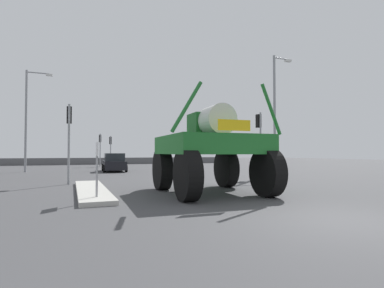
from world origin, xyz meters
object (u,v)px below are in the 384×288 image
at_px(traffic_signal_far_left, 110,144).
at_px(streetlight_near_right, 276,109).
at_px(traffic_signal_near_right, 259,130).
at_px(sedan_ahead, 114,163).
at_px(lane_arrow_sign, 97,159).
at_px(traffic_signal_near_left, 69,126).
at_px(streetlight_far_left, 28,115).
at_px(oversize_sprayer, 210,149).
at_px(traffic_signal_far_right, 100,143).

xyz_separation_m(traffic_signal_far_left, streetlight_near_right, (9.80, -17.27, 2.25)).
bearing_deg(traffic_signal_near_right, sedan_ahead, 128.32).
height_order(lane_arrow_sign, sedan_ahead, lane_arrow_sign).
height_order(sedan_ahead, streetlight_near_right, streetlight_near_right).
height_order(sedan_ahead, traffic_signal_near_right, traffic_signal_near_right).
xyz_separation_m(sedan_ahead, traffic_signal_near_left, (-3.47, -9.80, 2.18)).
height_order(traffic_signal_near_right, streetlight_far_left, streetlight_far_left).
height_order(traffic_signal_near_right, traffic_signal_far_left, traffic_signal_near_right).
bearing_deg(traffic_signal_far_left, traffic_signal_near_right, -70.26).
relative_size(sedan_ahead, traffic_signal_near_right, 1.02).
height_order(lane_arrow_sign, oversize_sprayer, oversize_sprayer).
xyz_separation_m(sedan_ahead, traffic_signal_far_right, (-0.34, 9.54, 1.99)).
bearing_deg(traffic_signal_near_right, traffic_signal_near_left, 179.99).
distance_m(sedan_ahead, streetlight_near_right, 13.75).
height_order(lane_arrow_sign, streetlight_near_right, streetlight_near_right).
distance_m(traffic_signal_near_left, traffic_signal_far_right, 19.59).
bearing_deg(sedan_ahead, streetlight_far_left, 78.42).
relative_size(oversize_sprayer, sedan_ahead, 1.22).
bearing_deg(streetlight_near_right, traffic_signal_far_left, 119.57).
distance_m(sedan_ahead, streetlight_far_left, 7.91).
xyz_separation_m(lane_arrow_sign, oversize_sprayer, (4.24, 0.48, 0.34)).
bearing_deg(streetlight_near_right, oversize_sprayer, -139.18).
height_order(oversize_sprayer, streetlight_near_right, streetlight_near_right).
height_order(traffic_signal_far_right, streetlight_far_left, streetlight_far_left).
height_order(oversize_sprayer, traffic_signal_far_left, oversize_sprayer).
bearing_deg(traffic_signal_near_left, oversize_sprayer, -47.89).
distance_m(sedan_ahead, traffic_signal_near_left, 10.62).
distance_m(traffic_signal_near_right, traffic_signal_far_right, 20.97).
height_order(lane_arrow_sign, traffic_signal_far_right, traffic_signal_far_right).
bearing_deg(sedan_ahead, lane_arrow_sign, 173.62).
xyz_separation_m(traffic_signal_near_right, traffic_signal_far_right, (-8.09, 19.34, -0.29)).
bearing_deg(oversize_sprayer, traffic_signal_far_right, 6.61).
relative_size(oversize_sprayer, traffic_signal_near_right, 1.24).
bearing_deg(streetlight_far_left, traffic_signal_far_left, 46.40).
xyz_separation_m(traffic_signal_far_left, traffic_signal_far_right, (-1.15, -0.00, 0.17)).
bearing_deg(streetlight_far_left, streetlight_near_right, -28.67).
relative_size(traffic_signal_near_right, streetlight_far_left, 0.49).
bearing_deg(oversize_sprayer, streetlight_far_left, 27.86).
relative_size(traffic_signal_near_left, traffic_signal_far_right, 1.07).
relative_size(lane_arrow_sign, streetlight_near_right, 0.20).
bearing_deg(lane_arrow_sign, traffic_signal_near_right, 30.75).
height_order(streetlight_near_right, streetlight_far_left, streetlight_near_right).
height_order(traffic_signal_near_left, streetlight_far_left, streetlight_far_left).
xyz_separation_m(traffic_signal_far_right, streetlight_near_right, (10.95, -17.27, 2.09)).
bearing_deg(traffic_signal_near_left, sedan_ahead, 70.53).
bearing_deg(traffic_signal_near_right, streetlight_far_left, 141.37).
height_order(sedan_ahead, traffic_signal_far_left, traffic_signal_far_left).
relative_size(traffic_signal_near_left, streetlight_far_left, 0.48).
height_order(oversize_sprayer, sedan_ahead, oversize_sprayer).
height_order(traffic_signal_near_left, traffic_signal_near_right, traffic_signal_near_right).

